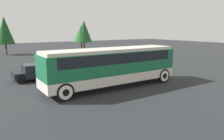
# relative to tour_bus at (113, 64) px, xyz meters

# --- Properties ---
(ground_plane) EXTENTS (120.00, 120.00, 0.00)m
(ground_plane) POSITION_rel_tour_bus_xyz_m (-0.10, -0.00, -1.80)
(ground_plane) COLOR #26282B
(tour_bus) EXTENTS (10.61, 2.55, 2.96)m
(tour_bus) POSITION_rel_tour_bus_xyz_m (0.00, 0.00, 0.00)
(tour_bus) COLOR silver
(tour_bus) RESTS_ON ground_plane
(parked_car_near) EXTENTS (4.42, 1.96, 1.38)m
(parked_car_near) POSITION_rel_tour_bus_xyz_m (-3.97, 5.81, -1.10)
(parked_car_near) COLOR black
(parked_car_near) RESTS_ON ground_plane
(parked_car_mid) EXTENTS (4.13, 1.83, 1.37)m
(parked_car_mid) POSITION_rel_tour_bus_xyz_m (1.68, 9.00, -1.11)
(parked_car_mid) COLOR silver
(parked_car_mid) RESTS_ON ground_plane
(tree_left) EXTENTS (3.02, 3.02, 6.46)m
(tree_left) POSITION_rel_tour_bus_xyz_m (-3.37, 27.82, 2.34)
(tree_left) COLOR brown
(tree_left) RESTS_ON ground_plane
(tree_center) EXTENTS (3.31, 3.31, 5.16)m
(tree_center) POSITION_rel_tour_bus_xyz_m (10.76, 27.57, 1.65)
(tree_center) COLOR brown
(tree_center) RESTS_ON ground_plane
(tree_right) EXTENTS (3.30, 3.30, 6.09)m
(tree_right) POSITION_rel_tour_bus_xyz_m (11.31, 27.43, 2.09)
(tree_right) COLOR brown
(tree_right) RESTS_ON ground_plane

